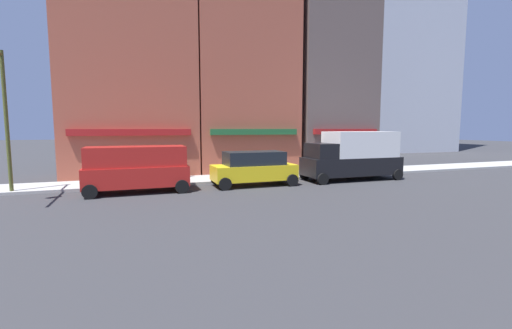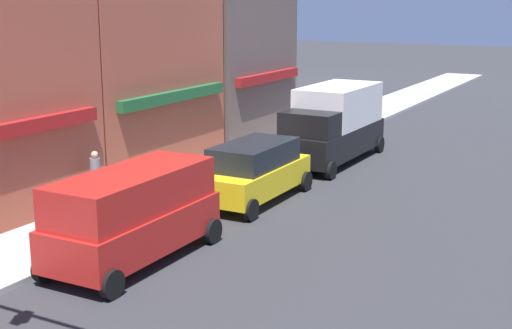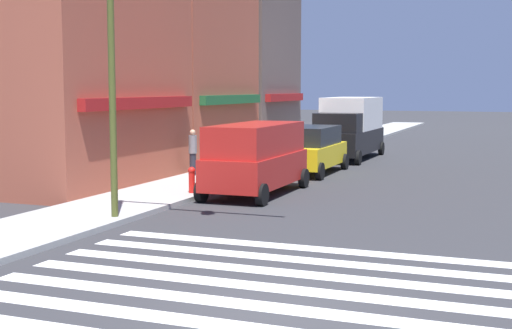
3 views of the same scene
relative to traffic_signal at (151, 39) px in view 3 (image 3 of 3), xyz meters
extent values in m
plane|color=#2D2D30|center=(-5.40, -5.24, -4.73)|extent=(200.00, 200.00, 0.00)
cube|color=silver|center=(-6.47, -5.24, -4.73)|extent=(0.53, 10.80, 0.01)
cube|color=silver|center=(-5.40, -5.24, -4.73)|extent=(0.53, 10.80, 0.01)
cube|color=silver|center=(-4.33, -5.24, -4.73)|extent=(0.53, 10.80, 0.01)
cube|color=silver|center=(-3.26, -5.24, -4.73)|extent=(0.53, 10.80, 0.01)
cube|color=silver|center=(-2.19, -5.24, -4.73)|extent=(0.53, 10.80, 0.01)
cube|color=silver|center=(-1.12, -5.24, -4.73)|extent=(0.53, 10.80, 0.01)
cube|color=#9E4C38|center=(5.71, 6.26, 1.67)|extent=(8.41, 5.00, 12.81)
cube|color=maroon|center=(5.71, 3.61, -1.73)|extent=(7.15, 0.30, 0.40)
cube|color=#9E4C38|center=(13.70, 6.26, 2.65)|extent=(7.35, 5.00, 14.77)
cube|color=#1E592D|center=(13.70, 3.61, -1.73)|extent=(6.25, 0.30, 0.40)
cube|color=brown|center=(21.06, 6.26, 2.34)|extent=(6.47, 5.00, 14.14)
cube|color=maroon|center=(21.06, 3.61, -1.73)|extent=(5.50, 0.30, 0.40)
cylinder|color=#474C1E|center=(0.00, 1.16, -1.26)|extent=(0.18, 0.18, 6.94)
cube|color=#B21E19|center=(5.90, -0.54, -3.89)|extent=(5.01, 2.03, 1.00)
cube|color=#B21E19|center=(5.90, -0.54, -2.89)|extent=(4.76, 1.87, 1.00)
cylinder|color=black|center=(3.81, 0.46, -4.39)|extent=(0.68, 0.22, 0.68)
cylinder|color=black|center=(3.81, -1.54, -4.39)|extent=(0.68, 0.22, 0.68)
cylinder|color=black|center=(7.99, 0.46, -4.39)|extent=(0.68, 0.22, 0.68)
cylinder|color=black|center=(7.99, -1.54, -4.39)|extent=(0.68, 0.22, 0.68)
cube|color=yellow|center=(12.16, -0.54, -3.97)|extent=(4.71, 1.93, 0.85)
cube|color=black|center=(12.16, -0.54, -3.17)|extent=(3.30, 1.77, 0.75)
cylinder|color=black|center=(10.22, 0.41, -4.39)|extent=(0.68, 0.22, 0.68)
cylinder|color=black|center=(10.22, -1.49, -4.39)|extent=(0.68, 0.22, 0.68)
cylinder|color=black|center=(14.10, 0.41, -4.39)|extent=(0.68, 0.22, 0.68)
cylinder|color=black|center=(14.10, -1.49, -4.39)|extent=(0.68, 0.22, 0.68)
cube|color=black|center=(18.66, -0.54, -3.84)|extent=(6.22, 2.26, 1.10)
cube|color=silver|center=(19.28, -0.54, -2.49)|extent=(4.36, 2.24, 1.60)
cube|color=black|center=(16.68, -0.54, -2.84)|extent=(1.75, 2.11, 0.90)
cylinder|color=black|center=(15.97, 0.56, -4.39)|extent=(0.68, 0.22, 0.68)
cylinder|color=black|center=(15.97, -1.64, -4.39)|extent=(0.68, 0.22, 0.68)
cylinder|color=black|center=(21.35, 0.56, -4.39)|extent=(0.68, 0.22, 0.68)
cylinder|color=black|center=(21.35, -1.64, -4.39)|extent=(0.68, 0.22, 0.68)
cylinder|color=#23232D|center=(8.79, 3.20, -4.16)|extent=(0.26, 0.26, 0.85)
cylinder|color=slate|center=(8.79, 3.20, -3.38)|extent=(0.32, 0.32, 0.70)
sphere|color=tan|center=(8.79, 3.20, -2.92)|extent=(0.22, 0.22, 0.22)
cylinder|color=red|center=(4.56, 1.16, -4.26)|extent=(0.20, 0.20, 0.65)
sphere|color=red|center=(4.56, 1.16, -3.86)|extent=(0.24, 0.24, 0.24)
camera|label=1|loc=(5.78, -18.67, -1.50)|focal=24.00mm
camera|label=2|loc=(-7.55, -11.38, 1.77)|focal=50.00mm
camera|label=3|loc=(-15.88, -8.97, -1.21)|focal=50.00mm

